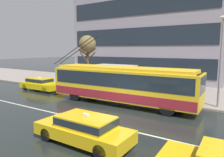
# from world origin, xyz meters

# --- Properties ---
(ground_plane) EXTENTS (160.00, 160.00, 0.00)m
(ground_plane) POSITION_xyz_m (0.00, 0.00, 0.00)
(ground_plane) COLOR black
(sidewalk_slab) EXTENTS (80.00, 10.00, 0.14)m
(sidewalk_slab) POSITION_xyz_m (0.00, 9.87, 0.07)
(sidewalk_slab) COLOR gray
(sidewalk_slab) RESTS_ON ground_plane
(lane_centre_line) EXTENTS (72.00, 0.14, 0.01)m
(lane_centre_line) POSITION_xyz_m (0.00, -1.20, 0.00)
(lane_centre_line) COLOR silver
(lane_centre_line) RESTS_ON ground_plane
(trolleybus) EXTENTS (12.58, 2.73, 5.26)m
(trolleybus) POSITION_xyz_m (-1.18, 3.27, 1.57)
(trolleybus) COLOR yellow
(trolleybus) RESTS_ON ground_plane
(taxi_oncoming_near) EXTENTS (4.58, 1.74, 1.39)m
(taxi_oncoming_near) POSITION_xyz_m (0.86, -3.58, 0.70)
(taxi_oncoming_near) COLOR yellow
(taxi_oncoming_near) RESTS_ON ground_plane
(taxi_queued_behind_bus) EXTENTS (4.53, 1.80, 1.39)m
(taxi_queued_behind_bus) POSITION_xyz_m (-10.85, 3.43, 0.70)
(taxi_queued_behind_bus) COLOR yellow
(taxi_queued_behind_bus) RESTS_ON ground_plane
(bus_shelter) EXTENTS (4.01, 1.52, 2.53)m
(bus_shelter) POSITION_xyz_m (-3.91, 7.05, 2.00)
(bus_shelter) COLOR gray
(bus_shelter) RESTS_ON sidewalk_slab
(pedestrian_at_shelter) EXTENTS (0.44, 0.44, 1.68)m
(pedestrian_at_shelter) POSITION_xyz_m (-1.44, 6.04, 1.13)
(pedestrian_at_shelter) COLOR #495245
(pedestrian_at_shelter) RESTS_ON sidewalk_slab
(pedestrian_approaching_curb) EXTENTS (0.49, 0.49, 1.68)m
(pedestrian_approaching_curb) POSITION_xyz_m (2.02, 7.17, 1.14)
(pedestrian_approaching_curb) COLOR navy
(pedestrian_approaching_curb) RESTS_ON sidewalk_slab
(street_lamp) EXTENTS (0.60, 0.32, 6.24)m
(street_lamp) POSITION_xyz_m (5.22, 5.70, 3.86)
(street_lamp) COLOR gray
(street_lamp) RESTS_ON sidewalk_slab
(street_tree_bare) EXTENTS (2.21, 1.93, 5.54)m
(street_tree_bare) POSITION_xyz_m (-8.24, 7.88, 4.58)
(street_tree_bare) COLOR brown
(street_tree_bare) RESTS_ON sidewalk_slab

